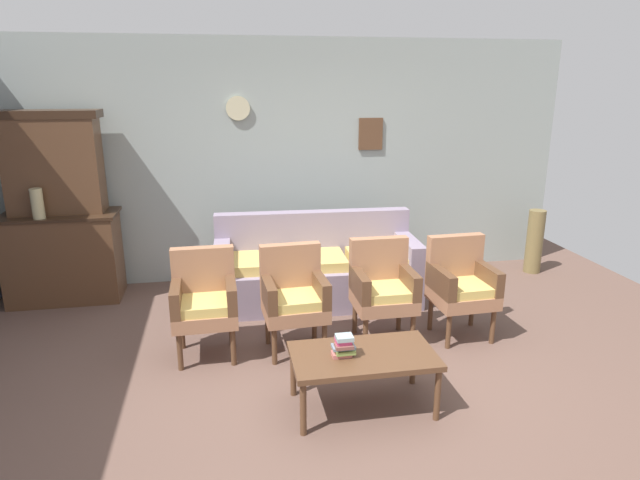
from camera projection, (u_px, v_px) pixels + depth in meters
The scene contains 13 objects.
ground_plane at pixel (342, 388), 4.12m from camera, with size 7.68×7.68×0.00m, color brown.
wall_back_with_decor at pixel (293, 161), 6.23m from camera, with size 6.40×0.09×2.70m.
side_cabinet at pixel (64, 257), 5.69m from camera, with size 1.16×0.55×0.93m.
cabinet_upper_hutch at pixel (53, 162), 5.49m from camera, with size 0.99×0.38×1.03m.
vase_on_cabinet at pixel (37, 204), 5.32m from camera, with size 0.12×0.12×0.30m, color tan.
floral_couch at pixel (316, 271), 5.70m from camera, with size 2.11×0.89×0.90m.
armchair_near_cabinet at pixel (204, 299), 4.51m from camera, with size 0.53×0.50×0.90m.
armchair_row_middle at pixel (294, 294), 4.60m from camera, with size 0.55×0.52×0.90m.
armchair_near_couch_end at pixel (383, 286), 4.79m from camera, with size 0.52×0.49×0.90m.
armchair_by_doorway at pixel (461, 283), 4.87m from camera, with size 0.54×0.51×0.90m.
coffee_table at pixel (363, 359), 3.78m from camera, with size 1.00×0.56×0.42m.
book_stack_on_table at pixel (344, 346), 3.71m from camera, with size 0.16×0.12×0.16m.
floor_vase_by_wall at pixel (535, 241), 6.54m from camera, with size 0.19×0.19×0.77m, color brown.
Camera 1 is at (-0.82, -3.56, 2.23)m, focal length 30.62 mm.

